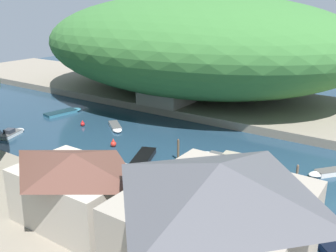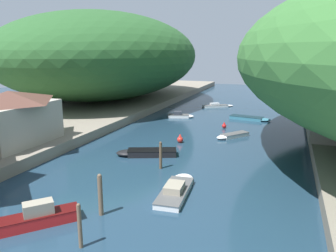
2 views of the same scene
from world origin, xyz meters
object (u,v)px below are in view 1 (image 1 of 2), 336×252
(right_bank_cottage, at_px, (167,88))
(boat_open_rowboat, at_px, (225,158))
(channel_buoy_near, at_px, (113,143))
(boat_cabin_cruiser, at_px, (329,172))
(boat_white_cruiser, at_px, (274,203))
(channel_buoy_far, at_px, (83,124))
(boat_red_skiff, at_px, (12,133))
(boat_small_dinghy, at_px, (116,127))
(waterfront_building, at_px, (217,222))
(boathouse_shed, at_px, (76,186))
(boat_mid_channel, at_px, (142,160))
(boat_near_quay, at_px, (65,112))

(right_bank_cottage, distance_m, boat_open_rowboat, 20.84)
(boat_open_rowboat, xyz_separation_m, channel_buoy_near, (-3.82, 12.45, 0.11))
(boat_cabin_cruiser, xyz_separation_m, boat_white_cruiser, (-9.10, 2.34, 0.19))
(boat_open_rowboat, xyz_separation_m, boat_cabin_cruiser, (2.51, -10.00, -0.03))
(boat_white_cruiser, bearing_deg, channel_buoy_far, -59.45)
(boat_red_skiff, bearing_deg, boat_small_dinghy, 26.63)
(waterfront_building, relative_size, boathouse_shed, 1.16)
(boat_open_rowboat, distance_m, boat_white_cruiser, 10.10)
(boat_small_dinghy, xyz_separation_m, channel_buoy_far, (-1.68, 4.46, 0.10))
(boathouse_shed, distance_m, channel_buoy_far, 25.32)
(right_bank_cottage, xyz_separation_m, boat_cabin_cruiser, (-10.19, -26.23, -3.12))
(boat_open_rowboat, bearing_deg, boat_red_skiff, 102.27)
(right_bank_cottage, relative_size, boat_mid_channel, 1.25)
(waterfront_building, height_order, boat_mid_channel, waterfront_building)
(boathouse_shed, relative_size, boat_white_cruiser, 1.70)
(boathouse_shed, bearing_deg, boat_cabin_cruiser, -32.35)
(boathouse_shed, relative_size, channel_buoy_near, 8.83)
(boat_white_cruiser, bearing_deg, waterfront_building, 44.31)
(waterfront_building, bearing_deg, boat_near_quay, 60.86)
(boathouse_shed, bearing_deg, right_bank_cottage, 23.46)
(boat_mid_channel, height_order, channel_buoy_far, channel_buoy_far)
(boat_white_cruiser, bearing_deg, boathouse_shed, -0.63)
(channel_buoy_far, bearing_deg, boat_mid_channel, -109.73)
(channel_buoy_near, bearing_deg, boat_red_skiff, 107.65)
(channel_buoy_near, bearing_deg, boat_mid_channel, -107.80)
(right_bank_cottage, xyz_separation_m, boat_small_dinghy, (-11.54, 0.34, -3.16))
(channel_buoy_far, bearing_deg, waterfront_building, -120.63)
(boathouse_shed, height_order, boat_white_cruiser, boathouse_shed)
(boat_white_cruiser, height_order, channel_buoy_near, boat_white_cruiser)
(boat_small_dinghy, height_order, boat_red_skiff, boat_red_skiff)
(boat_near_quay, bearing_deg, boat_cabin_cruiser, 10.06)
(boathouse_shed, bearing_deg, boat_small_dinghy, 35.54)
(right_bank_cottage, relative_size, channel_buoy_far, 8.72)
(boat_near_quay, xyz_separation_m, boat_white_cruiser, (-8.82, -35.45, 0.24))
(boat_red_skiff, relative_size, boat_mid_channel, 0.70)
(boat_mid_channel, bearing_deg, right_bank_cottage, -84.87)
(boat_white_cruiser, bearing_deg, boat_near_quay, -61.51)
(waterfront_building, xyz_separation_m, channel_buoy_far, (17.20, 29.05, -4.44))
(boathouse_shed, xyz_separation_m, right_bank_cottage, (30.62, 13.29, -0.37))
(boat_near_quay, bearing_deg, boat_small_dinghy, 4.13)
(waterfront_building, bearing_deg, boat_open_rowboat, 24.33)
(waterfront_building, xyz_separation_m, right_bank_cottage, (30.43, 24.25, -1.39))
(boat_cabin_cruiser, distance_m, channel_buoy_near, 23.32)
(boathouse_shed, bearing_deg, boat_near_quay, 50.95)
(boat_white_cruiser, xyz_separation_m, channel_buoy_far, (6.05, 28.69, -0.12))
(boat_red_skiff, bearing_deg, boathouse_shed, -41.75)
(boat_white_cruiser, relative_size, channel_buoy_far, 6.14)
(boat_open_rowboat, bearing_deg, boat_near_quay, 80.31)
(boat_open_rowboat, distance_m, boat_red_skiff, 27.00)
(boat_small_dinghy, bearing_deg, right_bank_cottage, -143.99)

